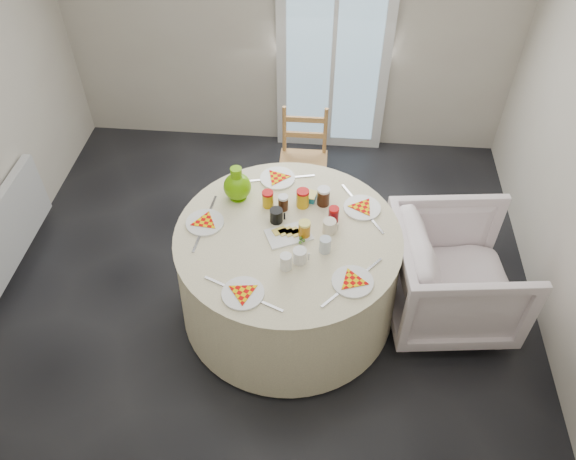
# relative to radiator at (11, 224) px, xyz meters

# --- Properties ---
(floor) EXTENTS (4.00, 4.00, 0.00)m
(floor) POSITION_rel_radiator_xyz_m (1.94, -0.20, -0.38)
(floor) COLOR black
(floor) RESTS_ON ground
(wall_back) EXTENTS (4.00, 0.02, 2.60)m
(wall_back) POSITION_rel_radiator_xyz_m (1.94, 1.80, 0.92)
(wall_back) COLOR #BCB5A3
(wall_back) RESTS_ON floor
(glass_door) EXTENTS (1.00, 0.08, 2.10)m
(glass_door) POSITION_rel_radiator_xyz_m (2.34, 1.75, 0.67)
(glass_door) COLOR silver
(glass_door) RESTS_ON floor
(radiator) EXTENTS (0.07, 1.00, 0.55)m
(radiator) POSITION_rel_radiator_xyz_m (0.00, 0.00, 0.00)
(radiator) COLOR silver
(radiator) RESTS_ON floor
(table) EXTENTS (1.53, 1.53, 0.77)m
(table) POSITION_rel_radiator_xyz_m (2.12, -0.29, -0.01)
(table) COLOR beige
(table) RESTS_ON floor
(wooden_chair) EXTENTS (0.40, 0.38, 0.88)m
(wooden_chair) POSITION_rel_radiator_xyz_m (2.15, 0.86, 0.09)
(wooden_chair) COLOR #BA8349
(wooden_chair) RESTS_ON floor
(armchair) EXTENTS (0.89, 0.93, 0.87)m
(armchair) POSITION_rel_radiator_xyz_m (3.27, -0.22, 0.01)
(armchair) COLOR silver
(armchair) RESTS_ON floor
(place_settings) EXTENTS (1.38, 1.38, 0.03)m
(place_settings) POSITION_rel_radiator_xyz_m (2.12, -0.29, 0.39)
(place_settings) COLOR silver
(place_settings) RESTS_ON table
(jar_cluster) EXTENTS (0.53, 0.31, 0.15)m
(jar_cluster) POSITION_rel_radiator_xyz_m (2.18, -0.09, 0.44)
(jar_cluster) COLOR #98521E
(jar_cluster) RESTS_ON table
(butter_tub) EXTENTS (0.15, 0.12, 0.05)m
(butter_tub) POSITION_rel_radiator_xyz_m (2.22, 0.06, 0.41)
(butter_tub) COLOR teal
(butter_tub) RESTS_ON table
(green_pitcher) EXTENTS (0.25, 0.25, 0.25)m
(green_pitcher) POSITION_rel_radiator_xyz_m (1.75, 0.04, 0.49)
(green_pitcher) COLOR #5BA703
(green_pitcher) RESTS_ON table
(cheese_platter) EXTENTS (0.33, 0.28, 0.04)m
(cheese_platter) POSITION_rel_radiator_xyz_m (2.13, -0.30, 0.39)
(cheese_platter) COLOR white
(cheese_platter) RESTS_ON table
(mugs_glasses) EXTENTS (0.67, 0.67, 0.12)m
(mugs_glasses) POSITION_rel_radiator_xyz_m (2.22, -0.29, 0.43)
(mugs_glasses) COLOR #B1B1B1
(mugs_glasses) RESTS_ON table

